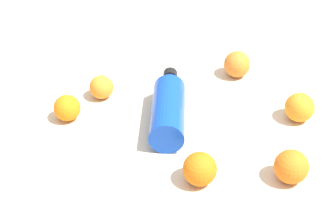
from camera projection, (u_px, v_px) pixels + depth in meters
ground_plane at (154, 126)px, 1.15m from camera, size 2.40×2.40×0.00m
water_bottle at (168, 106)px, 1.15m from camera, size 0.27×0.19×0.08m
orange_0 at (200, 169)px, 0.98m from camera, size 0.07×0.07×0.07m
orange_1 at (237, 64)px, 1.32m from camera, size 0.07×0.07×0.07m
orange_2 at (291, 167)px, 0.99m from camera, size 0.07×0.07×0.07m
orange_3 at (67, 108)px, 1.16m from camera, size 0.06×0.06×0.06m
orange_4 at (300, 107)px, 1.15m from camera, size 0.07×0.07×0.07m
orange_5 at (101, 87)px, 1.23m from camera, size 0.06×0.06×0.06m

